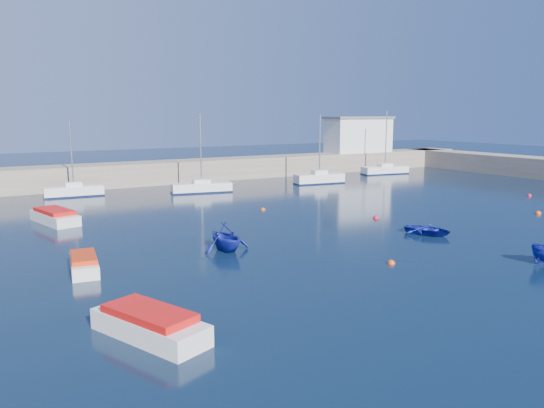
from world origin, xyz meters
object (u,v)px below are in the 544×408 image
motorboat_2 (55,216)px  harbor_office (358,136)px  sailboat_5 (74,191)px  dinghy_center (428,230)px  sailboat_7 (319,178)px  motorboat_1 (84,264)px  motorboat_0 (150,324)px  dinghy_left (226,237)px  sailboat_6 (202,187)px  sailboat_8 (385,170)px

motorboat_2 → harbor_office: bearing=9.3°
sailboat_5 → dinghy_center: sailboat_5 is taller
sailboat_7 → motorboat_1: size_ratio=2.09×
motorboat_0 → sailboat_5: bearing=61.9°
sailboat_7 → dinghy_left: (-23.64, -22.97, 0.23)m
sailboat_7 → dinghy_left: 32.96m
sailboat_6 → motorboat_1: (-16.88, -23.44, -0.13)m
harbor_office → motorboat_1: harbor_office is taller
sailboat_8 → dinghy_left: bearing=134.5°
harbor_office → motorboat_0: harbor_office is taller
motorboat_2 → dinghy_center: bearing=-52.3°
sailboat_6 → dinghy_left: size_ratio=2.50×
harbor_office → motorboat_0: (-46.23, -43.30, -4.58)m
motorboat_1 → dinghy_center: size_ratio=1.22×
sailboat_8 → sailboat_5: bearing=98.2°
sailboat_5 → dinghy_center: (17.71, -30.60, -0.26)m
sailboat_6 → sailboat_7: size_ratio=1.01×
sailboat_7 → harbor_office: bearing=-46.9°
motorboat_0 → dinghy_left: dinghy_left is taller
harbor_office → sailboat_5: bearing=-172.0°
sailboat_7 → dinghy_center: 27.90m
motorboat_2 → dinghy_left: size_ratio=1.67×
motorboat_1 → motorboat_2: bearing=95.1°
sailboat_6 → sailboat_8: (29.08, 3.30, 0.02)m
sailboat_7 → motorboat_0: bearing=144.1°
sailboat_6 → motorboat_1: 28.89m
dinghy_left → motorboat_2: bearing=114.1°
motorboat_2 → sailboat_8: bearing=2.1°
motorboat_1 → sailboat_7: bearing=44.0°
motorboat_1 → motorboat_0: bearing=-79.8°
sailboat_5 → sailboat_8: sailboat_8 is taller
sailboat_5 → motorboat_2: size_ratio=1.37×
motorboat_0 → sailboat_8: bearing=17.3°
sailboat_6 → sailboat_7: sailboat_6 is taller
sailboat_8 → motorboat_0: (-45.63, -36.73, -0.07)m
dinghy_center → dinghy_left: size_ratio=0.96×
sailboat_5 → motorboat_0: sailboat_5 is taller
motorboat_0 → motorboat_2: (0.46, 24.36, -0.01)m
sailboat_8 → motorboat_0: size_ratio=1.67×
harbor_office → sailboat_7: (-14.55, -10.28, -4.45)m
sailboat_6 → motorboat_0: (-16.55, -33.43, -0.05)m
sailboat_7 → dinghy_left: bearing=142.1°
dinghy_center → motorboat_1: bearing=149.9°
sailboat_7 → motorboat_0: 45.76m
sailboat_5 → dinghy_left: sailboat_5 is taller
sailboat_5 → motorboat_0: bearing=177.5°
sailboat_5 → sailboat_7: (27.37, -4.42, 0.06)m
harbor_office → sailboat_6: sailboat_6 is taller
sailboat_6 → dinghy_center: 27.14m
motorboat_1 → sailboat_6: bearing=62.5°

